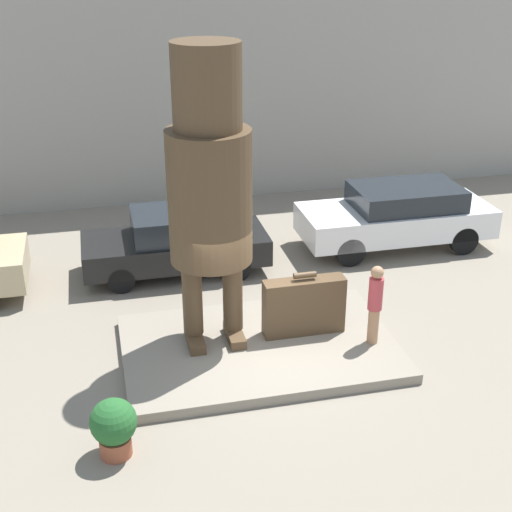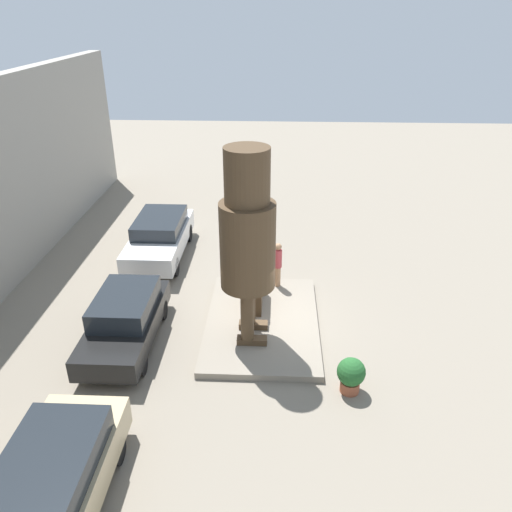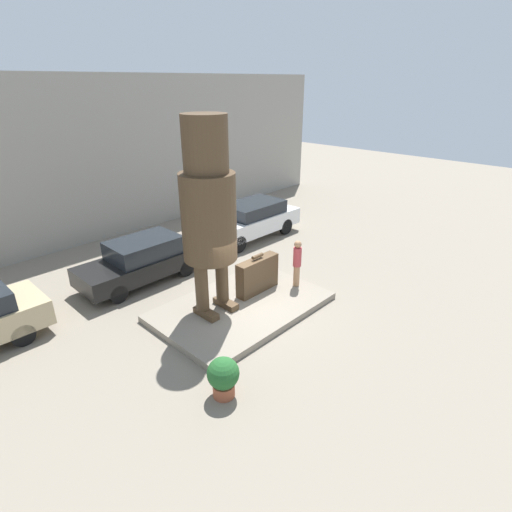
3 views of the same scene
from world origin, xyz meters
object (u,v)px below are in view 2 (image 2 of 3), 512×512
Objects in this scene: statue_figure at (248,234)px; parked_car_white at (160,236)px; giant_suitcase at (256,288)px; planter_pot at (351,374)px; tourist at (278,263)px; parked_car_tan at (50,488)px; parked_car_black at (125,319)px.

parked_car_white is (5.39, 3.74, -2.59)m from statue_figure.
planter_pot is (-3.76, -2.55, -0.23)m from giant_suitcase.
tourist is 0.35× the size of parked_car_tan.
statue_figure is 3.47× the size of tourist.
statue_figure is at bearing 149.93° from parked_car_tan.
giant_suitcase is 4.16m from parked_car_black.
giant_suitcase is 0.99× the size of tourist.
parked_car_white reaches higher than planter_pot.
parked_car_tan is at bearing 155.04° from giant_suitcase.
parked_car_black is 4.34× the size of planter_pot.
giant_suitcase is at bearing 46.93° from parked_car_white.
planter_pot is at bearing 73.72° from parked_car_black.
parked_car_tan is at bearing 149.93° from statue_figure.
tourist is 5.31m from planter_pot.
parked_car_white is (11.18, 0.38, 0.05)m from parked_car_tan.
planter_pot is at bearing 121.94° from parked_car_tan.
parked_car_white is at bearing 61.58° from tourist.
planter_pot is at bearing -145.90° from giant_suitcase.
tourist is (1.17, -0.67, 0.30)m from giant_suitcase.
statue_figure is 3.50× the size of giant_suitcase.
parked_car_black reaches higher than planter_pot.
giant_suitcase is at bearing 155.04° from parked_car_tan.
tourist is 0.38× the size of parked_car_black.
parked_car_tan is (-7.54, 3.51, 0.04)m from giant_suitcase.
tourist is (2.92, -0.82, -2.37)m from statue_figure.
tourist is at bearing -29.70° from giant_suitcase.
parked_car_tan is 1.06× the size of parked_car_black.
parked_car_white is at bearing 34.76° from statue_figure.
tourist is 5.35m from parked_car_black.
parked_car_tan reaches higher than parked_car_black.
giant_suitcase is at bearing 150.30° from tourist.
giant_suitcase is 1.38m from tourist.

